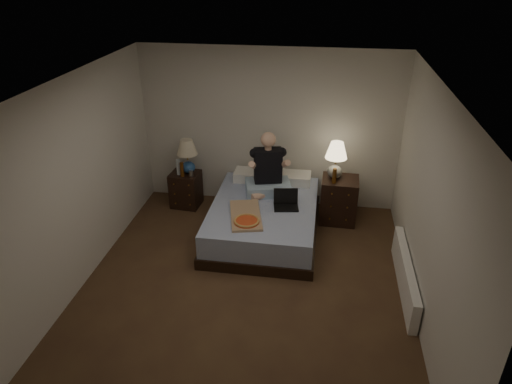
% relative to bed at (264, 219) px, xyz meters
% --- Properties ---
extents(floor, '(4.00, 4.50, 0.00)m').
position_rel_bed_xyz_m(floor, '(-0.07, -1.22, -0.25)').
color(floor, brown).
rests_on(floor, ground).
extents(ceiling, '(4.00, 4.50, 0.00)m').
position_rel_bed_xyz_m(ceiling, '(-0.07, -1.22, 2.25)').
color(ceiling, white).
rests_on(ceiling, ground).
extents(wall_back, '(4.00, 0.00, 2.50)m').
position_rel_bed_xyz_m(wall_back, '(-0.07, 1.03, 1.00)').
color(wall_back, silver).
rests_on(wall_back, ground).
extents(wall_front, '(4.00, 0.00, 2.50)m').
position_rel_bed_xyz_m(wall_front, '(-0.07, -3.47, 1.00)').
color(wall_front, silver).
rests_on(wall_front, ground).
extents(wall_left, '(0.00, 4.50, 2.50)m').
position_rel_bed_xyz_m(wall_left, '(-2.07, -1.22, 1.00)').
color(wall_left, silver).
rests_on(wall_left, ground).
extents(wall_right, '(0.00, 4.50, 2.50)m').
position_rel_bed_xyz_m(wall_right, '(1.93, -1.22, 1.00)').
color(wall_right, silver).
rests_on(wall_right, ground).
extents(bed, '(1.48, 1.97, 0.49)m').
position_rel_bed_xyz_m(bed, '(0.00, 0.00, 0.00)').
color(bed, '#566EAC').
rests_on(bed, floor).
extents(nightstand_left, '(0.47, 0.43, 0.57)m').
position_rel_bed_xyz_m(nightstand_left, '(-1.36, 0.67, 0.04)').
color(nightstand_left, black).
rests_on(nightstand_left, floor).
extents(nightstand_right, '(0.55, 0.50, 0.70)m').
position_rel_bed_xyz_m(nightstand_right, '(1.07, 0.56, 0.10)').
color(nightstand_right, black).
rests_on(nightstand_right, floor).
extents(lamp_left, '(0.33, 0.33, 0.56)m').
position_rel_bed_xyz_m(lamp_left, '(-1.30, 0.70, 0.61)').
color(lamp_left, '#275391').
rests_on(lamp_left, nightstand_left).
extents(lamp_right, '(0.41, 0.41, 0.56)m').
position_rel_bed_xyz_m(lamp_right, '(0.97, 0.61, 0.73)').
color(lamp_right, gray).
rests_on(lamp_right, nightstand_right).
extents(water_bottle, '(0.07, 0.07, 0.25)m').
position_rel_bed_xyz_m(water_bottle, '(-1.44, 0.62, 0.45)').
color(water_bottle, silver).
rests_on(water_bottle, nightstand_left).
extents(soda_can, '(0.07, 0.07, 0.10)m').
position_rel_bed_xyz_m(soda_can, '(-1.23, 0.58, 0.38)').
color(soda_can, '#A9A9A4').
rests_on(soda_can, nightstand_left).
extents(beer_bottle_left, '(0.06, 0.06, 0.23)m').
position_rel_bed_xyz_m(beer_bottle_left, '(-1.36, 0.56, 0.44)').
color(beer_bottle_left, '#522B0B').
rests_on(beer_bottle_left, nightstand_left).
extents(beer_bottle_right, '(0.06, 0.06, 0.23)m').
position_rel_bed_xyz_m(beer_bottle_right, '(0.97, 0.42, 0.57)').
color(beer_bottle_right, '#5D330D').
rests_on(beer_bottle_right, nightstand_right).
extents(person, '(0.77, 0.66, 0.93)m').
position_rel_bed_xyz_m(person, '(0.01, 0.38, 0.71)').
color(person, black).
rests_on(person, bed).
extents(laptop, '(0.38, 0.33, 0.24)m').
position_rel_bed_xyz_m(laptop, '(0.32, -0.06, 0.37)').
color(laptop, black).
rests_on(laptop, bed).
extents(pizza_box, '(0.57, 0.83, 0.08)m').
position_rel_bed_xyz_m(pizza_box, '(-0.15, -0.57, 0.29)').
color(pizza_box, tan).
rests_on(pizza_box, bed).
extents(radiator, '(0.10, 1.60, 0.40)m').
position_rel_bed_xyz_m(radiator, '(1.86, -0.97, -0.05)').
color(radiator, white).
rests_on(radiator, floor).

